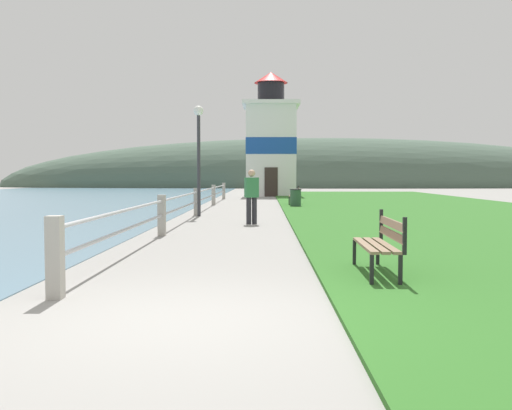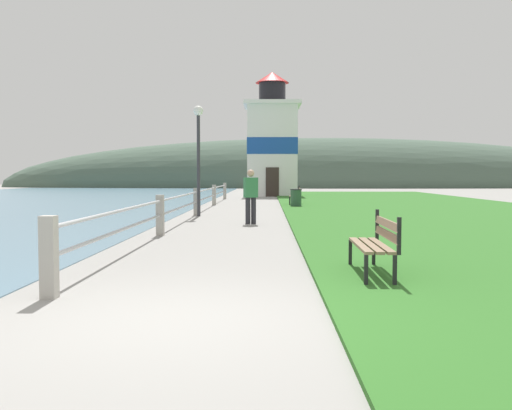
{
  "view_description": "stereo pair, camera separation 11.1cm",
  "coord_description": "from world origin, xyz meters",
  "px_view_note": "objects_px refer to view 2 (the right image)",
  "views": [
    {
      "loc": [
        0.92,
        -5.73,
        1.49
      ],
      "look_at": [
        0.59,
        16.68,
        0.3
      ],
      "focal_mm": 40.0,
      "sensor_mm": 36.0,
      "label": 1
    },
    {
      "loc": [
        1.03,
        -5.73,
        1.49
      ],
      "look_at": [
        0.59,
        16.68,
        0.3
      ],
      "focal_mm": 40.0,
      "sensor_mm": 36.0,
      "label": 2
    }
  ],
  "objects_px": {
    "park_bench_near": "(377,241)",
    "lighthouse": "(272,143)",
    "park_bench_midway": "(296,194)",
    "trash_bin": "(296,198)",
    "lamp_post": "(198,140)",
    "person_strolling": "(251,195)"
  },
  "relations": [
    {
      "from": "person_strolling",
      "to": "park_bench_midway",
      "type": "bearing_deg",
      "value": -30.07
    },
    {
      "from": "lamp_post",
      "to": "person_strolling",
      "type": "bearing_deg",
      "value": -58.65
    },
    {
      "from": "lighthouse",
      "to": "person_strolling",
      "type": "distance_m",
      "value": 23.64
    },
    {
      "from": "lighthouse",
      "to": "lamp_post",
      "type": "height_order",
      "value": "lighthouse"
    },
    {
      "from": "lamp_post",
      "to": "trash_bin",
      "type": "bearing_deg",
      "value": 56.04
    },
    {
      "from": "park_bench_near",
      "to": "park_bench_midway",
      "type": "distance_m",
      "value": 19.75
    },
    {
      "from": "park_bench_near",
      "to": "lighthouse",
      "type": "distance_m",
      "value": 32.66
    },
    {
      "from": "park_bench_midway",
      "to": "person_strolling",
      "type": "height_order",
      "value": "person_strolling"
    },
    {
      "from": "person_strolling",
      "to": "lamp_post",
      "type": "relative_size",
      "value": 0.42
    },
    {
      "from": "lamp_post",
      "to": "park_bench_midway",
      "type": "bearing_deg",
      "value": 62.58
    },
    {
      "from": "trash_bin",
      "to": "lamp_post",
      "type": "bearing_deg",
      "value": -123.96
    },
    {
      "from": "park_bench_midway",
      "to": "lighthouse",
      "type": "height_order",
      "value": "lighthouse"
    },
    {
      "from": "lighthouse",
      "to": "person_strolling",
      "type": "bearing_deg",
      "value": -92.08
    },
    {
      "from": "lighthouse",
      "to": "person_strolling",
      "type": "relative_size",
      "value": 5.32
    },
    {
      "from": "lighthouse",
      "to": "park_bench_near",
      "type": "bearing_deg",
      "value": -87.84
    },
    {
      "from": "trash_bin",
      "to": "person_strolling",
      "type": "bearing_deg",
      "value": -101.6
    },
    {
      "from": "person_strolling",
      "to": "lamp_post",
      "type": "height_order",
      "value": "lamp_post"
    },
    {
      "from": "lighthouse",
      "to": "lamp_post",
      "type": "xyz_separation_m",
      "value": [
        -2.82,
        -20.22,
        -1.02
      ]
    },
    {
      "from": "park_bench_near",
      "to": "lamp_post",
      "type": "xyz_separation_m",
      "value": [
        -4.05,
        12.26,
        2.2
      ]
    },
    {
      "from": "lighthouse",
      "to": "trash_bin",
      "type": "bearing_deg",
      "value": -86.21
    },
    {
      "from": "person_strolling",
      "to": "trash_bin",
      "type": "distance_m",
      "value": 9.05
    },
    {
      "from": "park_bench_midway",
      "to": "trash_bin",
      "type": "distance_m",
      "value": 1.87
    }
  ]
}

